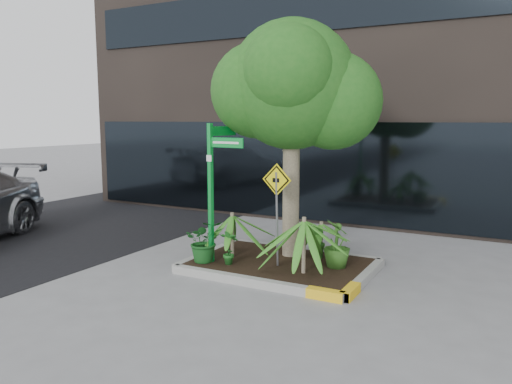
% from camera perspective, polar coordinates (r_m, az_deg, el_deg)
% --- Properties ---
extents(ground, '(80.00, 80.00, 0.00)m').
position_cam_1_polar(ground, '(9.25, 0.84, -9.12)').
color(ground, gray).
rests_on(ground, ground).
extents(asphalt_road, '(7.00, 80.00, 0.01)m').
position_cam_1_polar(asphalt_road, '(13.43, -24.69, -4.35)').
color(asphalt_road, black).
rests_on(asphalt_road, ground).
extents(planter, '(3.35, 2.36, 0.15)m').
position_cam_1_polar(planter, '(9.36, 2.89, -8.27)').
color(planter, '#9E9E99').
rests_on(planter, ground).
extents(tree, '(3.10, 2.75, 4.66)m').
position_cam_1_polar(tree, '(9.51, 4.18, 12.09)').
color(tree, '#9B9070').
rests_on(tree, ground).
extents(palm_front, '(1.10, 1.10, 1.22)m').
position_cam_1_polar(palm_front, '(8.51, 5.52, -3.29)').
color(palm_front, '#9B9070').
rests_on(palm_front, ground).
extents(palm_left, '(0.97, 0.97, 1.08)m').
position_cam_1_polar(palm_left, '(9.52, -2.75, -2.70)').
color(palm_left, '#9B9070').
rests_on(palm_left, ground).
extents(palm_back, '(0.77, 0.77, 0.85)m').
position_cam_1_polar(palm_back, '(9.66, 7.48, -3.64)').
color(palm_back, '#9B9070').
rests_on(palm_back, ground).
extents(shrub_a, '(1.01, 1.01, 0.79)m').
position_cam_1_polar(shrub_a, '(9.31, -5.87, -5.56)').
color(shrub_a, '#17501B').
rests_on(shrub_a, planter).
extents(shrub_b, '(0.66, 0.66, 0.85)m').
position_cam_1_polar(shrub_b, '(9.04, 9.24, -5.87)').
color(shrub_b, '#2F631D').
rests_on(shrub_b, planter).
extents(shrub_c, '(0.35, 0.35, 0.64)m').
position_cam_1_polar(shrub_c, '(9.12, -3.08, -6.31)').
color(shrub_c, '#1E631F').
rests_on(shrub_c, planter).
extents(shrub_d, '(0.51, 0.51, 0.65)m').
position_cam_1_polar(shrub_d, '(9.55, 7.14, -5.66)').
color(shrub_d, '#255A1A').
rests_on(shrub_d, planter).
extents(street_sign_post, '(0.80, 0.84, 2.70)m').
position_cam_1_polar(street_sign_post, '(9.11, -4.75, 1.35)').
color(street_sign_post, '#0EA037').
rests_on(street_sign_post, ground).
extents(cattle_sign, '(0.57, 0.12, 1.86)m').
position_cam_1_polar(cattle_sign, '(8.81, 2.39, -0.62)').
color(cattle_sign, slate).
rests_on(cattle_sign, ground).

